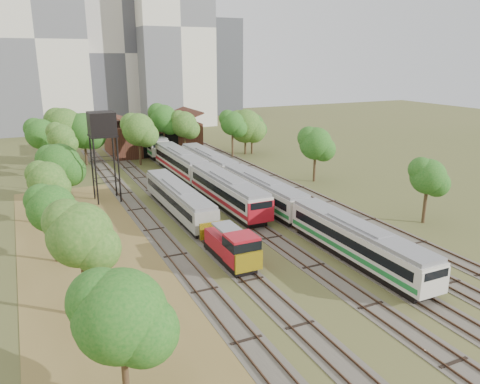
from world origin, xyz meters
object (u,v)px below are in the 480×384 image
railcar_green_set (263,192)px  shunter_locomotive (233,247)px  railcar_red_set (201,175)px  water_tower (102,126)px

railcar_green_set → shunter_locomotive: 16.58m
railcar_red_set → water_tower: (-12.40, 0.25, 7.30)m
railcar_green_set → water_tower: water_tower is taller
water_tower → shunter_locomotive: bearing=-74.8°
railcar_green_set → water_tower: bearing=147.8°
railcar_green_set → water_tower: size_ratio=4.74×
shunter_locomotive → railcar_red_set: bearing=75.5°
railcar_green_set → water_tower: 20.76m
water_tower → railcar_green_set: bearing=-32.2°
shunter_locomotive → water_tower: size_ratio=0.74×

